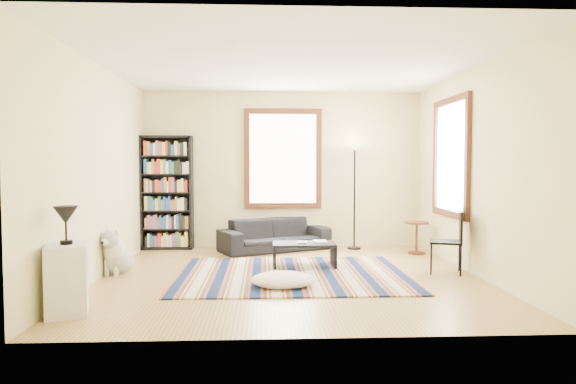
{
  "coord_description": "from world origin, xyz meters",
  "views": [
    {
      "loc": [
        -0.34,
        -6.8,
        1.48
      ],
      "look_at": [
        0.0,
        0.5,
        1.1
      ],
      "focal_mm": 32.0,
      "sensor_mm": 36.0,
      "label": 1
    }
  ],
  "objects_px": {
    "floor_lamp": "(354,197)",
    "folding_chair": "(446,242)",
    "sofa": "(275,235)",
    "floor_cushion": "(283,280)",
    "dog": "(119,251)",
    "coffee_table": "(304,255)",
    "side_table": "(417,238)",
    "white_cabinet": "(67,279)",
    "bookshelf": "(167,193)"
  },
  "relations": [
    {
      "from": "coffee_table",
      "to": "side_table",
      "type": "bearing_deg",
      "value": 27.84
    },
    {
      "from": "sofa",
      "to": "bookshelf",
      "type": "relative_size",
      "value": 0.94
    },
    {
      "from": "side_table",
      "to": "folding_chair",
      "type": "distance_m",
      "value": 1.52
    },
    {
      "from": "coffee_table",
      "to": "sofa",
      "type": "bearing_deg",
      "value": 104.76
    },
    {
      "from": "bookshelf",
      "to": "floor_lamp",
      "type": "relative_size",
      "value": 1.08
    },
    {
      "from": "bookshelf",
      "to": "side_table",
      "type": "distance_m",
      "value": 4.38
    },
    {
      "from": "folding_chair",
      "to": "dog",
      "type": "distance_m",
      "value": 4.49
    },
    {
      "from": "floor_lamp",
      "to": "dog",
      "type": "relative_size",
      "value": 3.04
    },
    {
      "from": "bookshelf",
      "to": "folding_chair",
      "type": "xyz_separation_m",
      "value": [
        4.21,
        -2.24,
        -0.57
      ]
    },
    {
      "from": "floor_lamp",
      "to": "sofa",
      "type": "bearing_deg",
      "value": -175.94
    },
    {
      "from": "sofa",
      "to": "floor_cushion",
      "type": "xyz_separation_m",
      "value": [
        0.04,
        -2.72,
        -0.18
      ]
    },
    {
      "from": "floor_cushion",
      "to": "white_cabinet",
      "type": "relative_size",
      "value": 1.1
    },
    {
      "from": "floor_cushion",
      "to": "side_table",
      "type": "bearing_deg",
      "value": 44.16
    },
    {
      "from": "side_table",
      "to": "dog",
      "type": "relative_size",
      "value": 0.88
    },
    {
      "from": "side_table",
      "to": "white_cabinet",
      "type": "bearing_deg",
      "value": -144.15
    },
    {
      "from": "sofa",
      "to": "dog",
      "type": "relative_size",
      "value": 3.09
    },
    {
      "from": "bookshelf",
      "to": "dog",
      "type": "bearing_deg",
      "value": -97.57
    },
    {
      "from": "sofa",
      "to": "coffee_table",
      "type": "bearing_deg",
      "value": -99.82
    },
    {
      "from": "bookshelf",
      "to": "white_cabinet",
      "type": "distance_m",
      "value": 4.05
    },
    {
      "from": "coffee_table",
      "to": "dog",
      "type": "xyz_separation_m",
      "value": [
        -2.57,
        -0.3,
        0.13
      ]
    },
    {
      "from": "white_cabinet",
      "to": "dog",
      "type": "height_order",
      "value": "white_cabinet"
    },
    {
      "from": "sofa",
      "to": "folding_chair",
      "type": "bearing_deg",
      "value": -65.05
    },
    {
      "from": "coffee_table",
      "to": "floor_lamp",
      "type": "xyz_separation_m",
      "value": [
        1.02,
        1.6,
        0.75
      ]
    },
    {
      "from": "floor_cushion",
      "to": "folding_chair",
      "type": "relative_size",
      "value": 0.9
    },
    {
      "from": "coffee_table",
      "to": "floor_lamp",
      "type": "relative_size",
      "value": 0.48
    },
    {
      "from": "sofa",
      "to": "coffee_table",
      "type": "xyz_separation_m",
      "value": [
        0.4,
        -1.5,
        -0.1
      ]
    },
    {
      "from": "bookshelf",
      "to": "folding_chair",
      "type": "distance_m",
      "value": 4.8
    },
    {
      "from": "sofa",
      "to": "floor_cushion",
      "type": "height_order",
      "value": "sofa"
    },
    {
      "from": "floor_lamp",
      "to": "side_table",
      "type": "xyz_separation_m",
      "value": [
        0.95,
        -0.56,
        -0.66
      ]
    },
    {
      "from": "bookshelf",
      "to": "folding_chair",
      "type": "bearing_deg",
      "value": -28.05
    },
    {
      "from": "floor_lamp",
      "to": "folding_chair",
      "type": "xyz_separation_m",
      "value": [
        0.9,
        -2.07,
        -0.5
      ]
    },
    {
      "from": "side_table",
      "to": "bookshelf",
      "type": "bearing_deg",
      "value": 170.22
    },
    {
      "from": "folding_chair",
      "to": "floor_lamp",
      "type": "bearing_deg",
      "value": 131.71
    },
    {
      "from": "coffee_table",
      "to": "white_cabinet",
      "type": "relative_size",
      "value": 1.29
    },
    {
      "from": "sofa",
      "to": "floor_cushion",
      "type": "distance_m",
      "value": 2.72
    },
    {
      "from": "sofa",
      "to": "folding_chair",
      "type": "relative_size",
      "value": 2.2
    },
    {
      "from": "bookshelf",
      "to": "folding_chair",
      "type": "relative_size",
      "value": 2.33
    },
    {
      "from": "side_table",
      "to": "folding_chair",
      "type": "height_order",
      "value": "folding_chair"
    },
    {
      "from": "coffee_table",
      "to": "floor_lamp",
      "type": "bearing_deg",
      "value": 57.62
    },
    {
      "from": "folding_chair",
      "to": "coffee_table",
      "type": "bearing_deg",
      "value": -175.56
    },
    {
      "from": "folding_chair",
      "to": "floor_cushion",
      "type": "bearing_deg",
      "value": -143.59
    },
    {
      "from": "coffee_table",
      "to": "folding_chair",
      "type": "height_order",
      "value": "folding_chair"
    },
    {
      "from": "bookshelf",
      "to": "side_table",
      "type": "bearing_deg",
      "value": -9.78
    },
    {
      "from": "bookshelf",
      "to": "floor_lamp",
      "type": "bearing_deg",
      "value": -2.94
    },
    {
      "from": "bookshelf",
      "to": "coffee_table",
      "type": "xyz_separation_m",
      "value": [
        2.29,
        -1.77,
        -0.82
      ]
    },
    {
      "from": "floor_cushion",
      "to": "floor_lamp",
      "type": "bearing_deg",
      "value": 64.04
    },
    {
      "from": "dog",
      "to": "white_cabinet",
      "type": "bearing_deg",
      "value": -72.64
    },
    {
      "from": "sofa",
      "to": "bookshelf",
      "type": "bearing_deg",
      "value": 147.31
    },
    {
      "from": "sofa",
      "to": "dog",
      "type": "bearing_deg",
      "value": -164.96
    },
    {
      "from": "sofa",
      "to": "dog",
      "type": "xyz_separation_m",
      "value": [
        -2.17,
        -1.8,
        0.03
      ]
    }
  ]
}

